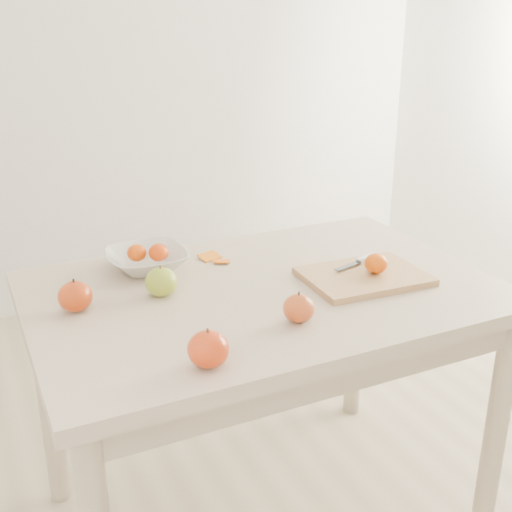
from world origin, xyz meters
name	(u,v)px	position (x,y,z in m)	size (l,w,h in m)	color
table	(264,321)	(0.00, 0.00, 0.65)	(1.20, 0.80, 0.75)	beige
cutting_board	(364,276)	(0.26, -0.07, 0.76)	(0.32, 0.23, 0.02)	tan
board_tangerine	(376,263)	(0.29, -0.08, 0.80)	(0.06, 0.06, 0.05)	#E75508
fruit_bowl	(147,260)	(-0.24, 0.25, 0.78)	(0.22, 0.22, 0.05)	silver
bowl_tangerine_near	(137,253)	(-0.26, 0.26, 0.80)	(0.05, 0.05, 0.05)	#DA5507
bowl_tangerine_far	(159,252)	(-0.21, 0.24, 0.80)	(0.06, 0.06, 0.05)	#DC3B07
orange_peel_a	(210,258)	(-0.05, 0.26, 0.75)	(0.06, 0.04, 0.00)	orange
orange_peel_b	(222,262)	(-0.03, 0.21, 0.75)	(0.04, 0.04, 0.00)	orange
paring_knife	(364,260)	(0.31, 0.00, 0.78)	(0.17, 0.07, 0.01)	silver
apple_green	(161,282)	(-0.26, 0.07, 0.79)	(0.08, 0.08, 0.07)	#658C16
apple_red_e	(299,308)	(-0.02, -0.21, 0.78)	(0.07, 0.07, 0.07)	maroon
apple_red_a	(75,296)	(-0.47, 0.07, 0.79)	(0.08, 0.08, 0.07)	#A10A05
apple_red_c	(208,349)	(-0.28, -0.31, 0.79)	(0.09, 0.09, 0.08)	#A1080A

